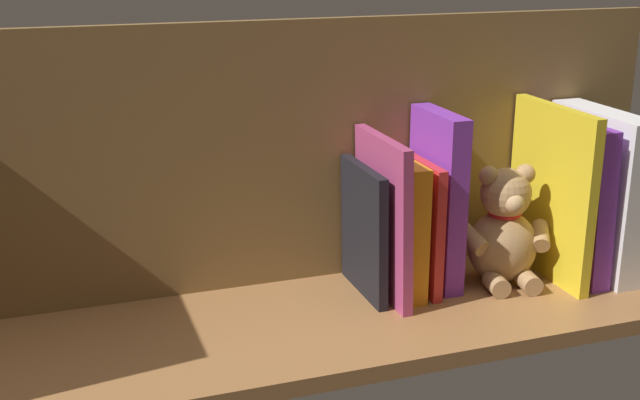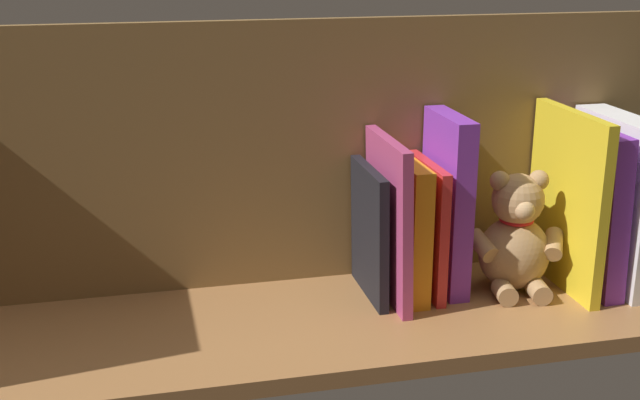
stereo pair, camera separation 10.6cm
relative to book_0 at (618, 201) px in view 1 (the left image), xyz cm
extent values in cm
cube|color=#9E6B3D|center=(49.16, 3.16, -10.92)|extent=(114.51, 30.83, 2.20)
cube|color=brown|center=(49.16, -10.00, 8.99)|extent=(114.51, 1.50, 37.62)
cube|color=teal|center=(0.00, 0.00, 0.00)|extent=(2.83, 17.71, 19.65)
cube|color=white|center=(4.75, 0.92, 2.29)|extent=(4.82, 19.35, 24.22)
cube|color=purple|center=(9.60, 0.41, 1.79)|extent=(3.78, 18.52, 23.32)
cube|color=yellow|center=(12.81, 0.88, 2.92)|extent=(1.57, 19.48, 25.48)
ellipsoid|color=tan|center=(20.33, 0.84, -4.52)|extent=(11.34, 10.45, 10.61)
sphere|color=tan|center=(20.33, 0.84, 3.53)|extent=(7.30, 7.30, 7.30)
sphere|color=tan|center=(17.63, 1.25, 6.26)|extent=(2.82, 2.82, 2.82)
sphere|color=tan|center=(23.04, 0.42, 6.26)|extent=(2.82, 2.82, 2.82)
sphere|color=tan|center=(20.80, 3.90, 2.98)|extent=(2.82, 2.82, 2.82)
cylinder|color=tan|center=(15.55, 2.92, -2.66)|extent=(4.69, 5.77, 3.93)
cylinder|color=tan|center=(25.52, 1.38, -2.66)|extent=(3.46, 5.60, 3.93)
cylinder|color=tan|center=(18.66, 5.66, -8.42)|extent=(3.39, 4.36, 2.82)
cylinder|color=tan|center=(23.38, 4.93, -8.42)|extent=(3.39, 4.36, 2.82)
torus|color=red|center=(20.33, 0.84, 0.62)|extent=(5.52, 5.52, 0.83)
cube|color=purple|center=(29.59, -2.34, 2.76)|extent=(2.93, 13.03, 25.16)
cube|color=red|center=(32.68, -1.81, -0.43)|extent=(1.40, 14.09, 18.80)
cube|color=orange|center=(35.67, -1.74, -0.21)|extent=(2.73, 14.24, 19.22)
cube|color=#B23F72|center=(38.68, -0.58, 1.56)|extent=(2.13, 16.56, 22.80)
cube|color=black|center=(41.00, -1.81, -0.56)|extent=(1.76, 14.09, 18.55)
camera|label=1|loc=(82.18, 98.22, 38.67)|focal=46.48mm
camera|label=2|loc=(72.03, 101.16, 38.67)|focal=46.48mm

